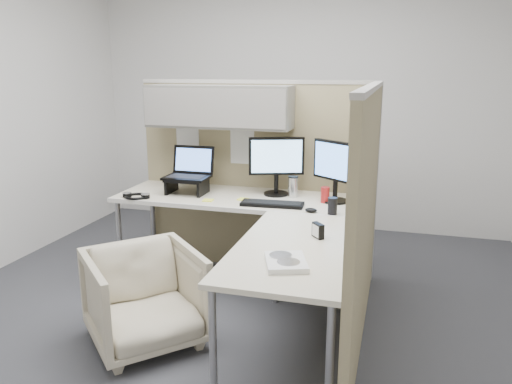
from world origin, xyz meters
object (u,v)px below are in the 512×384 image
(monitor_left, at_px, (276,161))
(keyboard, at_px, (272,204))
(desk, at_px, (255,219))
(office_chair, at_px, (145,293))

(monitor_left, distance_m, keyboard, 0.42)
(desk, distance_m, keyboard, 0.24)
(desk, bearing_deg, monitor_left, 87.51)
(keyboard, bearing_deg, desk, -111.70)
(desk, bearing_deg, keyboard, 71.69)
(office_chair, xyz_separation_m, monitor_left, (0.56, 1.20, 0.66))
(office_chair, height_order, monitor_left, monitor_left)
(desk, height_order, office_chair, desk)
(monitor_left, relative_size, keyboard, 1.00)
(desk, height_order, monitor_left, monitor_left)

